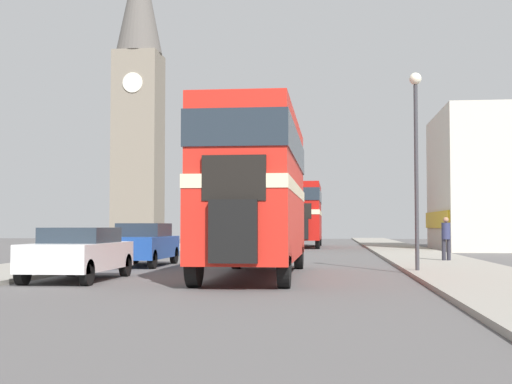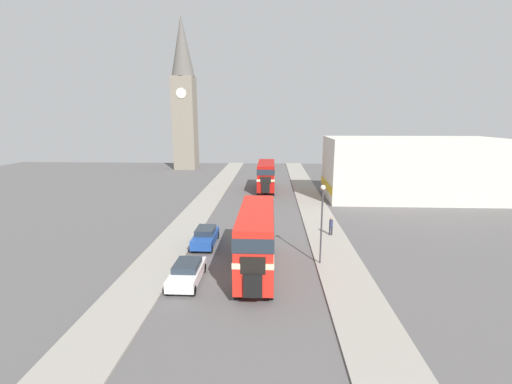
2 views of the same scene
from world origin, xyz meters
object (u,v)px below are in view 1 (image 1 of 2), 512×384
(street_lamp, at_px, (416,140))
(car_parked_near, at_px, (79,253))
(bus_distant, at_px, (302,210))
(double_decker_bus, at_px, (256,183))
(pedestrian_walking, at_px, (446,236))
(car_parked_mid, at_px, (143,244))
(church_tower, at_px, (139,86))

(street_lamp, bearing_deg, car_parked_near, -160.09)
(bus_distant, bearing_deg, double_decker_bus, -90.40)
(car_parked_near, bearing_deg, pedestrian_walking, 41.27)
(pedestrian_walking, bearing_deg, car_parked_mid, -165.74)
(pedestrian_walking, bearing_deg, church_tower, 119.34)
(car_parked_near, distance_m, street_lamp, 10.19)
(bus_distant, xyz_separation_m, pedestrian_walking, (6.26, -20.21, -1.44))
(double_decker_bus, height_order, car_parked_mid, double_decker_bus)
(car_parked_mid, distance_m, pedestrian_walking, 11.35)
(bus_distant, relative_size, car_parked_near, 2.29)
(car_parked_near, xyz_separation_m, car_parked_mid, (-0.09, 6.78, 0.05))
(pedestrian_walking, xyz_separation_m, church_tower, (-23.63, 42.04, 14.55))
(pedestrian_walking, xyz_separation_m, street_lamp, (-1.82, -6.28, 2.91))
(bus_distant, relative_size, church_tower, 0.31)
(bus_distant, bearing_deg, car_parked_mid, -101.65)
(double_decker_bus, distance_m, bus_distant, 27.84)
(double_decker_bus, distance_m, car_parked_mid, 6.89)
(double_decker_bus, height_order, pedestrian_walking, double_decker_bus)
(car_parked_mid, bearing_deg, church_tower, 105.73)
(double_decker_bus, relative_size, car_parked_near, 2.31)
(double_decker_bus, height_order, bus_distant, double_decker_bus)
(pedestrian_walking, bearing_deg, double_decker_bus, -130.21)
(double_decker_bus, xyz_separation_m, church_tower, (-17.18, 49.67, 12.95))
(double_decker_bus, relative_size, car_parked_mid, 2.26)
(car_parked_mid, height_order, pedestrian_walking, pedestrian_walking)
(double_decker_bus, relative_size, pedestrian_walking, 5.78)
(car_parked_near, relative_size, pedestrian_walking, 2.50)
(bus_distant, relative_size, street_lamp, 1.60)
(car_parked_near, height_order, street_lamp, street_lamp)
(car_parked_mid, bearing_deg, car_parked_near, -89.23)
(bus_distant, distance_m, church_tower, 30.83)
(bus_distant, height_order, church_tower, church_tower)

